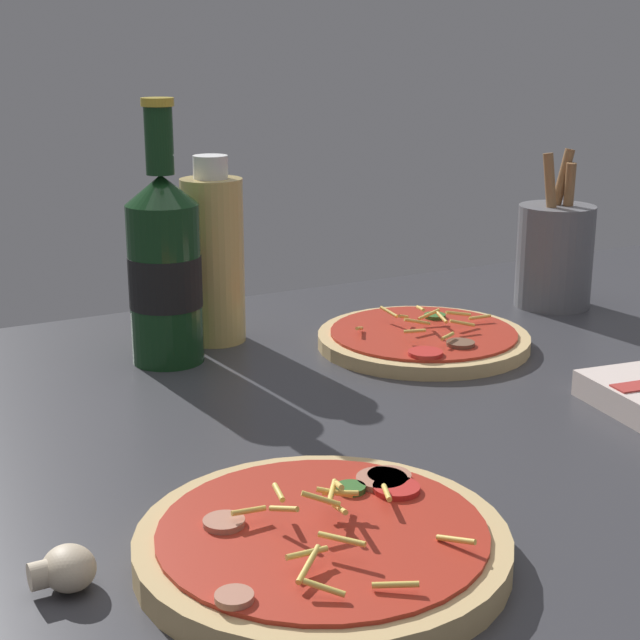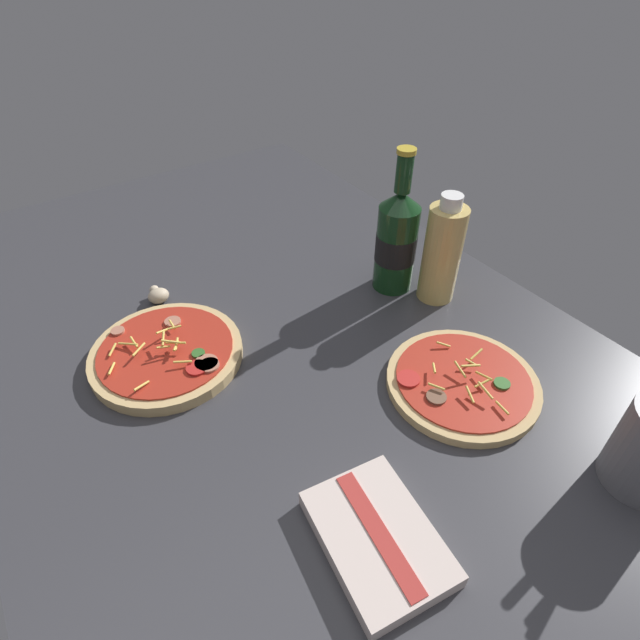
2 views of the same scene
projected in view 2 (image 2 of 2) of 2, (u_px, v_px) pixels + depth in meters
The scene contains 7 objects.
counter_slab at pixel (300, 364), 80.07cm from camera, with size 160.00×90.00×2.50cm.
pizza_near at pixel (167, 354), 78.57cm from camera, with size 23.70×23.70×5.11cm.
pizza_far at pixel (462, 382), 74.19cm from camera, with size 22.54×22.54×4.42cm.
beer_bottle at pixel (396, 240), 88.07cm from camera, with size 7.33×7.33×26.25cm.
oil_bottle at pixel (443, 253), 85.92cm from camera, with size 6.60×6.60×20.00cm.
mushroom_left at pixel (158, 295), 89.77cm from camera, with size 3.94×3.75×2.63cm.
dish_towel at pixel (377, 537), 55.81cm from camera, with size 18.05×13.87×2.56cm.
Camera 2 is at (48.48, -29.27, 58.38)cm, focal length 28.00 mm.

